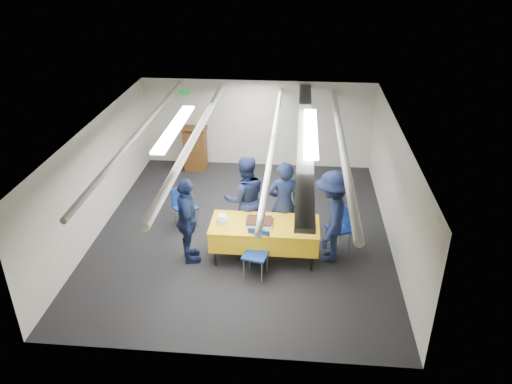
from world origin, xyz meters
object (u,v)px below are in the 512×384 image
serving_table (265,233)px  chair_left (183,203)px  podium (195,147)px  sailor_b (245,199)px  sheet_cake (259,222)px  sailor_a (284,204)px  chair_right (342,224)px  sailor_c (187,221)px  sailor_d (332,217)px  chair_near (257,249)px

serving_table → chair_left: 2.11m
podium → sailor_b: bearing=-62.9°
sheet_cake → sailor_b: (-0.34, 0.72, 0.08)m
podium → sailor_a: size_ratio=0.70×
chair_left → sailor_a: sailor_a is taller
podium → chair_right: (3.60, -3.47, -0.08)m
sheet_cake → sailor_b: bearing=115.4°
sailor_c → sailor_d: sailor_d is taller
sailor_b → sailor_d: (1.68, -0.58, 0.01)m
chair_right → sailor_c: sailor_c is taller
chair_near → sailor_c: 1.40m
chair_near → sailor_b: size_ratio=0.48×
chair_near → sailor_d: size_ratio=0.48×
serving_table → sailor_a: sailor_a is taller
serving_table → sailor_c: size_ratio=1.19×
sailor_a → sailor_b: (-0.77, 0.13, 0.01)m
podium → chair_near: size_ratio=1.44×
chair_near → sailor_b: (-0.34, 1.19, 0.37)m
serving_table → chair_right: bearing=19.0°
serving_table → sailor_d: (1.24, 0.14, 0.35)m
chair_right → sailor_d: (-0.25, -0.37, 0.37)m
sheet_cake → sailor_b: size_ratio=0.28×
sailor_a → sheet_cake: bearing=40.9°
podium → chair_near: podium is taller
serving_table → sailor_b: 0.91m
chair_left → podium: bearing=96.1°
chair_left → sailor_c: bearing=-73.3°
podium → chair_left: (0.31, -2.88, -0.08)m
chair_near → sailor_c: bearing=166.8°
sheet_cake → chair_right: (1.59, 0.52, -0.28)m
chair_right → chair_left: same height
sheet_cake → chair_right: 1.70m
chair_left → sailor_c: size_ratio=0.51×
podium → sheet_cake: bearing=-63.2°
sailor_c → sailor_d: bearing=-100.6°
chair_left → sailor_b: size_ratio=0.48×
chair_left → sailor_d: size_ratio=0.48×
sailor_c → sheet_cake: bearing=-100.2°
sailor_b → chair_right: bearing=155.2°
sailor_d → chair_near: bearing=-55.5°
sheet_cake → chair_left: bearing=147.1°
sailor_a → sailor_c: size_ratio=1.04×
chair_left → sailor_d: 3.21m
sailor_c → sailor_d: size_ratio=0.94×
podium → sailor_d: bearing=-48.9°
sailor_d → serving_table: bearing=-73.8°
sailor_a → sailor_b: size_ratio=0.99×
sailor_b → sheet_cake: bearing=96.6°
sheet_cake → sailor_c: bearing=-173.1°
chair_right → sailor_d: sailor_d is taller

